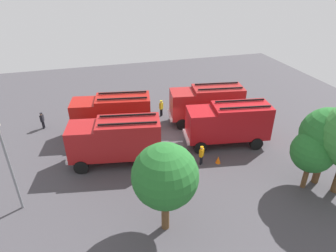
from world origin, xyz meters
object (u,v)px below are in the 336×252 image
object	(u,v)px
firefighter_0	(161,107)
tree_2	(312,152)
tree_1	(328,135)
traffic_cone_1	(90,124)
fire_truck_1	(112,113)
fire_truck_3	(116,139)
fire_truck_0	(207,102)
traffic_cone_0	(218,160)
lamppost	(8,161)
firefighter_1	(202,154)
fire_truck_2	(228,122)
firefighter_2	(42,120)
tree_3	(165,176)

from	to	relation	value
firefighter_0	tree_2	distance (m)	15.51
tree_1	traffic_cone_1	world-z (taller)	tree_1
fire_truck_1	tree_2	xyz separation A→B (m)	(-12.18, 11.33, 0.83)
fire_truck_3	firefighter_0	world-z (taller)	fire_truck_3
fire_truck_0	fire_truck_3	world-z (taller)	same
traffic_cone_0	lamppost	bearing A→B (deg)	4.48
firefighter_1	traffic_cone_1	bearing A→B (deg)	-179.16
fire_truck_2	firefighter_2	size ratio (longest dim) A/B	4.54
fire_truck_0	tree_3	bearing A→B (deg)	66.55
tree_2	firefighter_2	bearing A→B (deg)	-37.23
fire_truck_1	tree_3	world-z (taller)	tree_3
fire_truck_0	fire_truck_2	xyz separation A→B (m)	(-0.22, 4.36, 0.00)
tree_1	firefighter_1	bearing A→B (deg)	-30.65
firefighter_0	fire_truck_2	bearing A→B (deg)	-10.69
fire_truck_0	firefighter_1	distance (m)	7.42
tree_1	tree_2	size ratio (longest dim) A/B	1.32
fire_truck_1	tree_1	world-z (taller)	tree_1
fire_truck_0	tree_1	xyz separation A→B (m)	(-4.19, 10.93, 1.78)
fire_truck_1	traffic_cone_1	xyz separation A→B (m)	(2.09, -1.92, -1.82)
fire_truck_1	traffic_cone_1	size ratio (longest dim) A/B	11.29
tree_3	lamppost	bearing A→B (deg)	-25.57
tree_1	tree_3	size ratio (longest dim) A/B	1.01
tree_1	tree_2	distance (m)	1.55
tree_3	lamppost	distance (m)	9.52
tree_3	traffic_cone_0	size ratio (longest dim) A/B	9.65
fire_truck_0	firefighter_1	world-z (taller)	fire_truck_0
firefighter_2	tree_1	bearing A→B (deg)	-21.14
fire_truck_0	fire_truck_2	size ratio (longest dim) A/B	1.00
fire_truck_2	firefighter_1	xyz separation A→B (m)	(3.29, 2.27, -1.25)
lamppost	fire_truck_1	bearing A→B (deg)	-130.15
firefighter_2	tree_3	size ratio (longest dim) A/B	0.29
firefighter_2	tree_2	xyz separation A→B (m)	(-18.69, 14.20, 2.07)
firefighter_1	firefighter_2	xyz separation A→B (m)	(12.64, -9.66, 0.01)
fire_truck_1	lamppost	distance (m)	10.78
lamppost	fire_truck_0	bearing A→B (deg)	-153.57
fire_truck_1	firefighter_2	size ratio (longest dim) A/B	4.55
tree_1	traffic_cone_1	xyz separation A→B (m)	(15.48, -13.01, -3.60)
fire_truck_2	fire_truck_3	xyz separation A→B (m)	(9.67, 0.19, 0.00)
fire_truck_2	firefighter_2	distance (m)	17.60
tree_1	fire_truck_3	bearing A→B (deg)	-25.10
fire_truck_0	fire_truck_3	size ratio (longest dim) A/B	1.00
fire_truck_3	tree_2	distance (m)	14.11
fire_truck_3	firefighter_1	xyz separation A→B (m)	(-6.38, 2.09, -1.25)
fire_truck_1	firefighter_1	distance (m)	9.24
fire_truck_1	lamppost	size ratio (longest dim) A/B	1.18
traffic_cone_0	traffic_cone_1	size ratio (longest dim) A/B	0.90
fire_truck_2	tree_1	distance (m)	7.88
firefighter_2	tree_1	size ratio (longest dim) A/B	0.28
traffic_cone_0	firefighter_1	bearing A→B (deg)	-9.50
firefighter_2	lamppost	xyz separation A→B (m)	(0.37, 11.02, 2.81)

